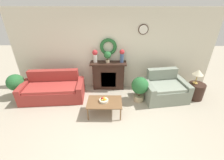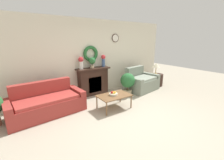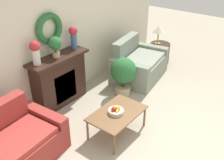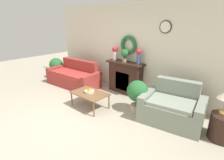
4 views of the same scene
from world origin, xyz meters
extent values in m
plane|color=#ADA38E|center=(0.00, 0.00, 0.00)|extent=(16.00, 16.00, 0.00)
cube|color=beige|center=(0.00, 2.52, 1.35)|extent=(6.80, 0.06, 2.70)
cylinder|color=#382319|center=(0.99, 2.47, 2.04)|extent=(0.32, 0.02, 0.32)
cylinder|color=white|center=(0.99, 2.46, 2.04)|extent=(0.27, 0.01, 0.27)
torus|color=#286633|center=(-0.12, 2.43, 1.49)|extent=(0.56, 0.11, 0.56)
cube|color=#331E16|center=(-0.12, 2.32, 0.48)|extent=(1.08, 0.34, 0.95)
cube|color=black|center=(-0.12, 2.16, 0.41)|extent=(0.52, 0.02, 0.57)
cube|color=orange|center=(-0.12, 2.15, 0.33)|extent=(0.42, 0.01, 0.31)
cube|color=#331E16|center=(-0.12, 2.29, 0.98)|extent=(1.22, 0.41, 0.05)
cube|color=#9E332D|center=(-1.89, 1.52, 0.21)|extent=(1.65, 0.81, 0.42)
cube|color=#9E332D|center=(-1.92, 1.96, 0.43)|extent=(1.61, 0.33, 0.86)
cube|color=#9E332D|center=(-2.78, 1.54, 0.28)|extent=(0.24, 0.88, 0.56)
cube|color=#9E332D|center=(-1.01, 1.69, 0.28)|extent=(0.24, 0.88, 0.56)
cube|color=#AD3832|center=(-1.89, 1.52, 0.46)|extent=(1.59, 0.75, 0.08)
cube|color=gray|center=(1.72, 1.56, 0.23)|extent=(1.09, 0.86, 0.47)
cube|color=gray|center=(1.65, 2.01, 0.45)|extent=(1.00, 0.35, 0.91)
cube|color=gray|center=(1.13, 1.57, 0.30)|extent=(0.31, 0.94, 0.61)
cube|color=gray|center=(2.28, 1.75, 0.30)|extent=(0.31, 0.94, 0.61)
cube|color=gray|center=(1.72, 1.56, 0.51)|extent=(1.04, 0.80, 0.08)
cube|color=brown|center=(-0.19, 0.88, 0.40)|extent=(0.95, 0.61, 0.03)
cylinder|color=brown|center=(-0.62, 0.62, 0.19)|extent=(0.04, 0.04, 0.39)
cylinder|color=brown|center=(0.25, 0.62, 0.19)|extent=(0.04, 0.04, 0.39)
cylinder|color=brown|center=(-0.62, 1.15, 0.19)|extent=(0.04, 0.04, 0.39)
cylinder|color=brown|center=(0.25, 1.15, 0.19)|extent=(0.04, 0.04, 0.39)
cylinder|color=beige|center=(-0.21, 0.89, 0.44)|extent=(0.25, 0.25, 0.06)
sphere|color=#B2231E|center=(-0.25, 0.91, 0.50)|extent=(0.08, 0.08, 0.08)
sphere|color=orange|center=(-0.21, 0.93, 0.49)|extent=(0.07, 0.07, 0.07)
sphere|color=orange|center=(-0.19, 0.87, 0.50)|extent=(0.08, 0.08, 0.08)
ellipsoid|color=yellow|center=(-0.20, 0.86, 0.50)|extent=(0.17, 0.09, 0.04)
cylinder|color=#331E16|center=(2.72, 1.69, 0.26)|extent=(0.50, 0.50, 0.52)
cylinder|color=#B28E42|center=(2.66, 1.74, 0.53)|extent=(0.15, 0.15, 0.02)
cylinder|color=#B28E42|center=(2.66, 1.74, 0.68)|extent=(0.03, 0.03, 0.28)
cone|color=beige|center=(2.66, 1.74, 0.91)|extent=(0.32, 0.32, 0.16)
cylinder|color=silver|center=(-0.56, 2.32, 1.13)|extent=(0.13, 0.13, 0.27)
sphere|color=#B72D33|center=(-0.56, 2.32, 1.33)|extent=(0.18, 0.18, 0.18)
cylinder|color=#3D5684|center=(0.33, 2.32, 1.15)|extent=(0.12, 0.12, 0.30)
sphere|color=#B72D33|center=(0.33, 2.32, 1.36)|extent=(0.17, 0.17, 0.17)
cylinder|color=tan|center=(-0.15, 2.30, 1.05)|extent=(0.13, 0.13, 0.09)
cylinder|color=#4C3823|center=(-0.15, 2.30, 1.12)|extent=(0.02, 0.02, 0.07)
sphere|color=#286633|center=(-0.15, 2.30, 1.26)|extent=(0.24, 0.24, 0.24)
cylinder|color=tan|center=(-3.09, 1.71, 0.08)|extent=(0.30, 0.30, 0.16)
cylinder|color=#4C3823|center=(-3.09, 1.71, 0.23)|extent=(0.05, 0.05, 0.15)
sphere|color=#286633|center=(-3.09, 1.71, 0.53)|extent=(0.53, 0.53, 0.53)
cylinder|color=tan|center=(0.86, 1.52, 0.09)|extent=(0.31, 0.31, 0.19)
cylinder|color=#4C3823|center=(0.86, 1.52, 0.26)|extent=(0.05, 0.05, 0.14)
sphere|color=#286633|center=(0.86, 1.52, 0.56)|extent=(0.53, 0.53, 0.53)
camera|label=1|loc=(0.05, -2.43, 2.88)|focal=24.00mm
camera|label=2|loc=(-2.57, -2.47, 1.98)|focal=24.00mm
camera|label=3|loc=(-2.97, -1.17, 2.95)|focal=42.00mm
camera|label=4|loc=(3.02, -1.87, 2.21)|focal=28.00mm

